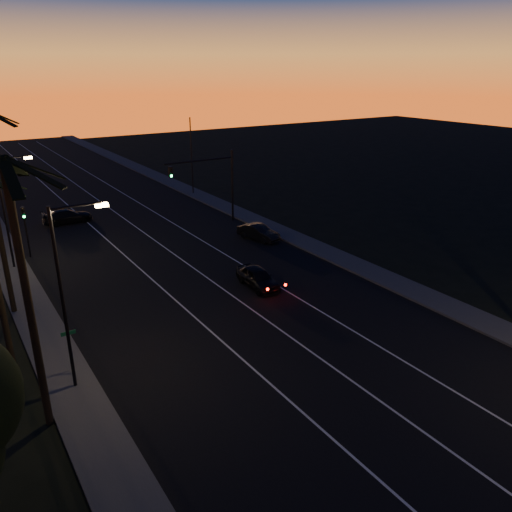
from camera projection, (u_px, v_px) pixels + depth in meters
road at (191, 272)px, 37.35m from camera, size 20.00×170.00×0.01m
sidewalk_left at (32, 308)px, 31.63m from camera, size 2.40×170.00×0.16m
sidewalk_right at (309, 244)px, 43.01m from camera, size 2.40×170.00×0.16m
lane_stripe_left at (154, 281)px, 35.82m from camera, size 0.12×160.00×0.01m
lane_stripe_mid at (197, 271)px, 37.60m from camera, size 0.12×160.00×0.01m
lane_stripe_right at (237, 261)px, 39.38m from camera, size 0.12×160.00×0.01m
palm_near at (23, 272)px, 19.02m from camera, size 4.25×4.16×11.53m
streetlight_left_near at (67, 285)px, 22.17m from camera, size 2.55×0.26×9.00m
streetlight_left_far at (7, 204)px, 36.39m from camera, size 2.55×0.26×8.50m
street_sign at (70, 347)px, 24.21m from camera, size 0.70×0.06×2.60m
signal_mast at (211, 176)px, 47.11m from camera, size 7.10×0.41×7.00m
signal_post at (25, 223)px, 39.32m from camera, size 0.28×0.37×4.20m
far_pole_right at (192, 157)px, 58.59m from camera, size 0.14×0.14×9.00m
lead_car at (258, 277)px, 34.64m from camera, size 1.82×4.62×1.39m
right_car at (258, 232)px, 44.16m from camera, size 2.43×4.29×1.34m
cross_car at (68, 216)px, 48.88m from camera, size 4.72×1.98×1.36m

